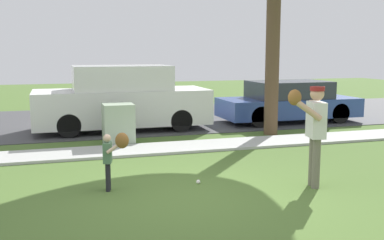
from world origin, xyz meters
The scene contains 9 objects.
ground_plane centered at (0.00, 3.50, 0.00)m, with size 48.00×48.00×0.00m, color #4C6B2D.
sidewalk_strip centered at (0.00, 3.60, 0.03)m, with size 36.00×1.20×0.06m, color #B2B2AD.
road_surface centered at (0.00, 8.60, 0.01)m, with size 36.00×6.80×0.02m, color #424244.
person_adult centered at (2.10, -0.07, 1.07)m, with size 0.78×0.60×1.72m.
person_child centered at (-1.19, 0.66, 0.66)m, with size 0.43×0.46×1.00m.
baseball centered at (0.29, 0.66, 0.04)m, with size 0.07×0.07×0.07m, color white.
utility_cabinet centered at (-0.56, 4.58, 0.51)m, with size 0.75×0.74×1.01m, color #9EB293.
parked_van_white centered at (-0.18, 6.57, 0.90)m, with size 5.00×1.95×1.88m.
parked_wagon_blue centered at (5.26, 6.55, 0.66)m, with size 4.50×1.80×1.33m.
Camera 1 is at (-2.04, -6.68, 2.29)m, focal length 42.53 mm.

